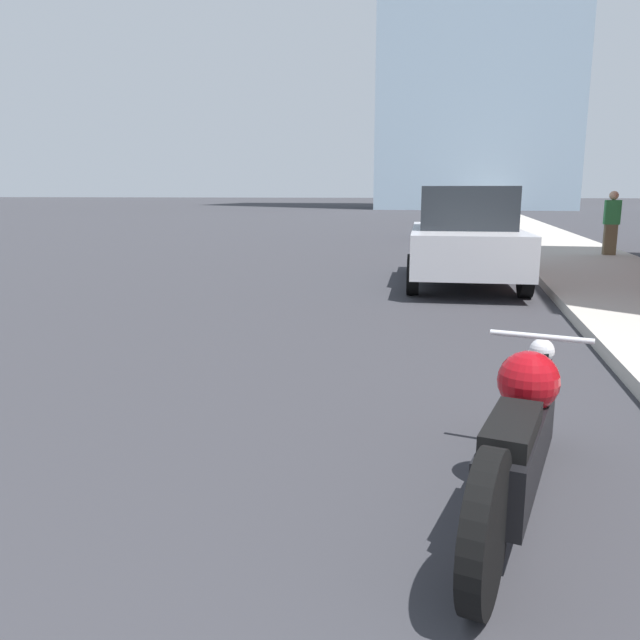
{
  "coord_description": "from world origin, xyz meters",
  "views": [
    {
      "loc": [
        2.16,
        1.3,
        1.67
      ],
      "look_at": [
        1.02,
        6.48,
        0.59
      ],
      "focal_mm": 35.0,
      "sensor_mm": 36.0,
      "label": 1
    }
  ],
  "objects_px": {
    "motorcycle": "(520,435)",
    "parked_car_silver": "(464,236)",
    "parked_car_red": "(462,208)",
    "parked_car_blue": "(464,215)",
    "pedestrian": "(611,223)"
  },
  "relations": [
    {
      "from": "motorcycle",
      "to": "parked_car_silver",
      "type": "bearing_deg",
      "value": 104.63
    },
    {
      "from": "parked_car_silver",
      "to": "parked_car_red",
      "type": "height_order",
      "value": "parked_car_silver"
    },
    {
      "from": "parked_car_blue",
      "to": "pedestrian",
      "type": "xyz_separation_m",
      "value": [
        3.47,
        -7.59,
        0.09
      ]
    },
    {
      "from": "pedestrian",
      "to": "parked_car_red",
      "type": "bearing_deg",
      "value": 100.66
    },
    {
      "from": "parked_car_silver",
      "to": "parked_car_blue",
      "type": "height_order",
      "value": "parked_car_silver"
    },
    {
      "from": "parked_car_silver",
      "to": "parked_car_blue",
      "type": "xyz_separation_m",
      "value": [
        0.1,
        12.48,
        -0.04
      ]
    },
    {
      "from": "pedestrian",
      "to": "parked_car_blue",
      "type": "bearing_deg",
      "value": 114.61
    },
    {
      "from": "parked_car_red",
      "to": "motorcycle",
      "type": "bearing_deg",
      "value": -93.22
    },
    {
      "from": "parked_car_silver",
      "to": "pedestrian",
      "type": "height_order",
      "value": "parked_car_silver"
    },
    {
      "from": "motorcycle",
      "to": "pedestrian",
      "type": "bearing_deg",
      "value": 89.07
    },
    {
      "from": "parked_car_silver",
      "to": "parked_car_blue",
      "type": "bearing_deg",
      "value": 86.38
    },
    {
      "from": "motorcycle",
      "to": "parked_car_blue",
      "type": "xyz_separation_m",
      "value": [
        -0.14,
        21.02,
        0.44
      ]
    },
    {
      "from": "parked_car_silver",
      "to": "motorcycle",
      "type": "bearing_deg",
      "value": -91.57
    },
    {
      "from": "parked_car_red",
      "to": "pedestrian",
      "type": "bearing_deg",
      "value": -82.86
    },
    {
      "from": "motorcycle",
      "to": "pedestrian",
      "type": "height_order",
      "value": "pedestrian"
    }
  ]
}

